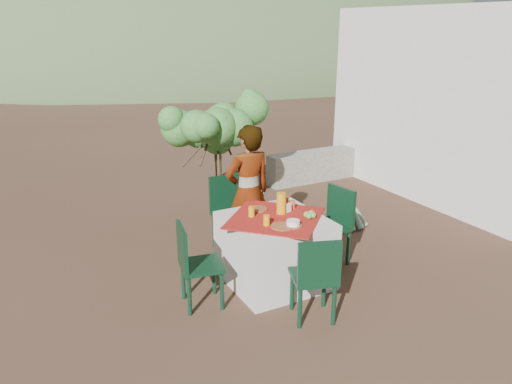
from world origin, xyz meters
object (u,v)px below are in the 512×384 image
chair_right (333,222)px  person (248,193)px  table (275,250)px  guesthouse (487,101)px  agave (348,211)px  juice_pitcher (281,203)px  chair_near (316,275)px  shrub_tree (219,132)px  chair_left (194,262)px  chair_far (229,209)px

chair_right → person: (-0.81, 0.62, 0.31)m
table → guesthouse: guesthouse is taller
agave → juice_pitcher: juice_pitcher is taller
table → chair_near: bearing=-94.0°
chair_right → guesthouse: bearing=98.0°
chair_right → guesthouse: (4.06, 1.26, 0.99)m
shrub_tree → agave: shrub_tree is taller
table → chair_left: size_ratio=1.48×
table → guesthouse: (4.92, 1.35, 1.12)m
chair_far → guesthouse: size_ratio=0.22×
chair_far → shrub_tree: size_ratio=0.58×
chair_near → agave: bearing=-116.1°
person → juice_pitcher: bearing=94.2°
table → shrub_tree: shrub_tree is taller
table → person: bearing=86.7°
chair_left → shrub_tree: shrub_tree is taller
chair_far → shrub_tree: bearing=73.0°
chair_far → chair_right: bearing=-44.5°
chair_far → chair_left: (-0.91, -1.11, -0.03)m
table → juice_pitcher: bearing=33.0°
chair_right → guesthouse: size_ratio=0.22×
person → agave: size_ratio=2.68×
chair_left → guesthouse: guesthouse is taller
agave → guesthouse: guesthouse is taller
guesthouse → agave: bearing=-172.5°
chair_left → agave: (2.71, 1.00, -0.28)m
table → shrub_tree: 2.34m
guesthouse → table: bearing=-164.7°
chair_near → chair_left: (-0.91, 0.81, -0.00)m
chair_near → chair_left: size_ratio=1.01×
chair_right → juice_pitcher: 0.82m
chair_right → person: 1.07m
table → agave: table is taller
chair_near → person: (0.10, 1.59, 0.33)m
table → guesthouse: 5.22m
table → person: size_ratio=0.79×
chair_far → juice_pitcher: bearing=-77.7°
table → chair_near: chair_near is taller
chair_far → chair_right: (0.92, -0.95, -0.01)m
shrub_tree → guesthouse: (4.61, -0.79, 0.23)m
agave → chair_left: bearing=-159.8°
agave → juice_pitcher: size_ratio=2.64×
chair_near → guesthouse: (4.98, 2.22, 1.01)m
shrub_tree → juice_pitcher: shrub_tree is taller
chair_far → juice_pitcher: size_ratio=4.02×
table → chair_far: (-0.06, 1.04, 0.14)m
person → chair_left: bearing=34.9°
chair_left → chair_right: chair_right is taller
chair_left → agave: 2.90m
chair_far → chair_near: 1.92m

